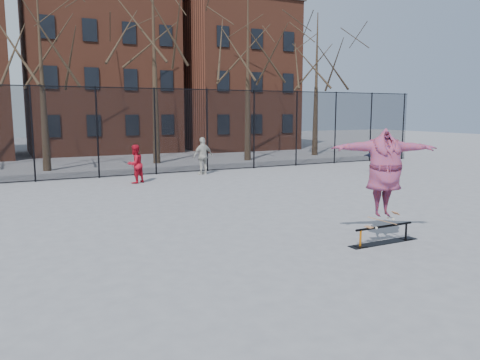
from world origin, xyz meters
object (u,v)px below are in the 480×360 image
bystander_navy (379,157)px  skateboard (382,224)px  skate_rail (384,236)px  bystander_red (135,164)px  bystander_white (203,156)px  skater (384,179)px

bystander_navy → skateboard: bearing=76.0°
skate_rail → bystander_red: bystander_red is taller
skateboard → bystander_white: bystander_white is taller
bystander_red → skater: bearing=72.0°
skate_rail → skateboard: skateboard is taller
skate_rail → skateboard: 0.30m
bystander_navy → bystander_white: bearing=5.5°
bystander_white → skate_rail: bearing=76.4°
bystander_red → bystander_navy: 11.38m
skateboard → bystander_white: bearing=86.1°
skateboard → bystander_navy: 12.50m
skateboard → skater: skater is taller
skate_rail → skateboard: (-0.06, 0.00, 0.29)m
skate_rail → bystander_red: bearing=103.6°
skate_rail → skater: (-0.06, 0.00, 1.31)m
skateboard → bystander_red: bystander_red is taller
skate_rail → bystander_white: size_ratio=1.05×
bystander_red → bystander_navy: (11.18, -2.12, -0.03)m
skateboard → bystander_navy: bystander_navy is taller
skater → bystander_red: 11.57m
skater → bystander_navy: bearing=69.9°
skateboard → bystander_navy: size_ratio=0.52×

